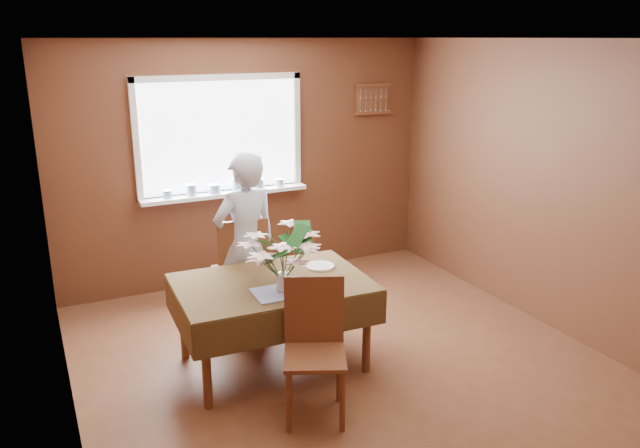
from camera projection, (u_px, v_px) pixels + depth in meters
name	position (u px, v px, depth m)	size (l,w,h in m)	color
floor	(350.00, 370.00, 4.89)	(4.50, 4.50, 0.00)	brown
ceiling	(356.00, 38.00, 4.17)	(4.50, 4.50, 0.00)	white
wall_back	(249.00, 163.00, 6.47)	(4.00, 4.00, 0.00)	brown
wall_front	(612.00, 352.00, 2.59)	(4.00, 4.00, 0.00)	brown
wall_left	(57.00, 258.00, 3.70)	(4.50, 4.50, 0.00)	brown
wall_right	(557.00, 189.00, 5.36)	(4.50, 4.50, 0.00)	brown
window_assembly	(222.00, 157.00, 6.27)	(1.72, 0.20, 1.22)	white
spoon_rack	(373.00, 99.00, 6.87)	(0.44, 0.05, 0.33)	brown
dining_table	(272.00, 292.00, 4.80)	(1.50, 1.06, 0.72)	brown
chair_far	(241.00, 268.00, 5.48)	(0.49, 0.49, 1.03)	brown
chair_near	(315.00, 342.00, 4.23)	(0.54, 0.54, 0.96)	brown
seated_woman	(246.00, 244.00, 5.34)	(0.59, 0.38, 1.60)	white
flower_bouquet	(283.00, 252.00, 4.53)	(0.53, 0.53, 0.46)	white
side_plate	(320.00, 266.00, 5.08)	(0.24, 0.24, 0.01)	white
table_knife	(295.00, 288.00, 4.64)	(0.02, 0.23, 0.00)	silver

